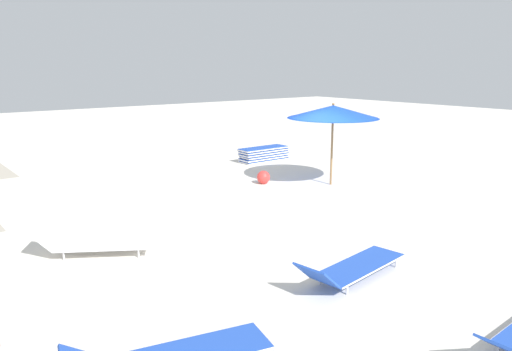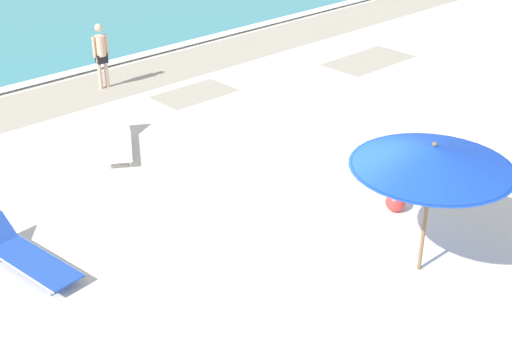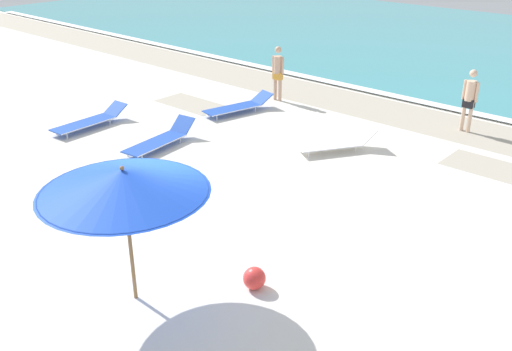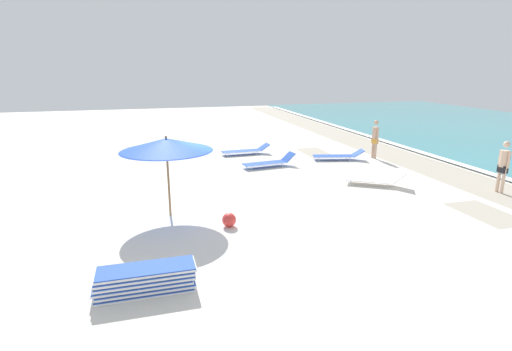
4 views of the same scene
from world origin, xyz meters
TOP-DOWN VIEW (x-y plane):
  - ground_plane at (0.00, 0.01)m, footprint 60.00×60.00m
  - beach_umbrella at (0.80, -1.69)m, footprint 2.55×2.55m
  - sun_lounger_under_umbrella at (-4.34, 6.18)m, footprint 1.11×2.35m
  - sun_lounger_beside_umbrella at (-6.60, 2.39)m, footprint 0.72×2.36m
  - sun_lounger_near_water_left at (-3.92, 2.76)m, footprint 0.89×2.33m
  - sun_lounger_near_water_right at (-0.32, 5.63)m, footprint 1.61×2.06m
  - beachgoer_wading_adult at (1.57, 9.21)m, footprint 0.45×0.27m
  - beachgoer_shoreline_child at (-4.24, 7.95)m, footprint 0.45×0.27m
  - beach_ball at (2.05, -0.23)m, footprint 0.38×0.38m

SIDE VIEW (x-z plane):
  - ground_plane at x=0.00m, z-range -0.16..0.00m
  - beach_ball at x=2.05m, z-range 0.00..0.38m
  - sun_lounger_beside_umbrella at x=-6.60m, z-range -0.03..0.44m
  - sun_lounger_under_umbrella at x=-4.34m, z-range -0.03..0.44m
  - sun_lounger_near_water_left at x=-3.92m, z-range -0.06..0.48m
  - sun_lounger_near_water_right at x=-0.32m, z-range -0.07..0.50m
  - beachgoer_wading_adult at x=1.57m, z-range 0.12..1.88m
  - beachgoer_shoreline_child at x=-4.24m, z-range 0.12..1.88m
  - beach_umbrella at x=0.80m, z-range 0.91..3.22m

